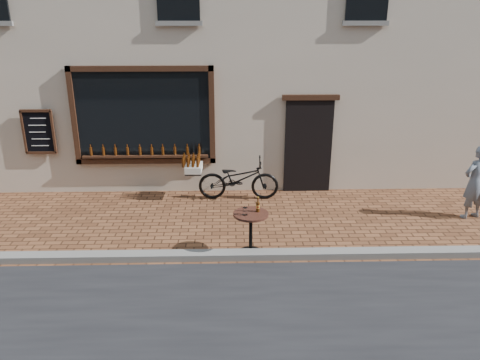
{
  "coord_description": "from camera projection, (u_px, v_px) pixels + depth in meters",
  "views": [
    {
      "loc": [
        0.02,
        -7.07,
        4.11
      ],
      "look_at": [
        0.24,
        1.2,
        1.1
      ],
      "focal_mm": 35.0,
      "sensor_mm": 36.0,
      "label": 1
    }
  ],
  "objects": [
    {
      "name": "kerb",
      "position": [
        228.0,
        255.0,
        8.22
      ],
      "size": [
        90.0,
        0.25,
        0.12
      ],
      "primitive_type": "cube",
      "color": "slate",
      "rests_on": "ground"
    },
    {
      "name": "pedestrian",
      "position": [
        475.0,
        182.0,
        9.6
      ],
      "size": [
        0.66,
        0.53,
        1.57
      ],
      "primitive_type": "imported",
      "rotation": [
        0.0,
        0.0,
        3.45
      ],
      "color": "slate",
      "rests_on": "ground"
    },
    {
      "name": "bistro_table",
      "position": [
        251.0,
        225.0,
        8.19
      ],
      "size": [
        0.62,
        0.62,
        1.06
      ],
      "color": "black",
      "rests_on": "ground"
    },
    {
      "name": "cargo_bicycle",
      "position": [
        237.0,
        178.0,
        10.68
      ],
      "size": [
        2.19,
        0.69,
        1.03
      ],
      "rotation": [
        0.0,
        0.0,
        1.54
      ],
      "color": "black",
      "rests_on": "ground"
    },
    {
      "name": "ground",
      "position": [
        228.0,
        264.0,
        8.05
      ],
      "size": [
        90.0,
        90.0,
        0.0
      ],
      "primitive_type": "plane",
      "color": "#58321C",
      "rests_on": "ground"
    }
  ]
}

